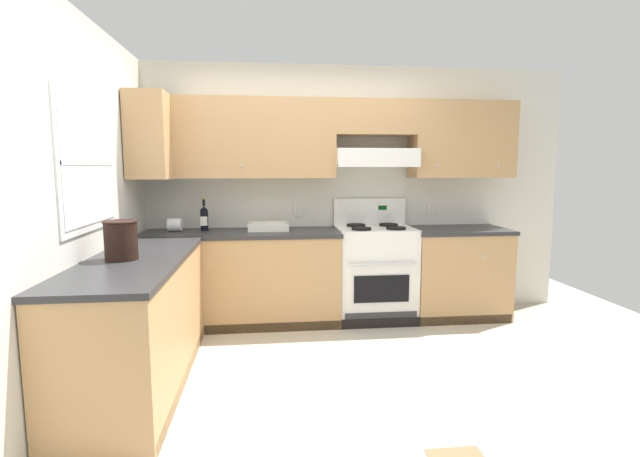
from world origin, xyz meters
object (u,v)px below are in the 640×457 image
(stove, at_px, (375,272))
(paper_towel_roll, at_px, (175,225))
(bucket, at_px, (121,239))
(wine_bottle, at_px, (204,217))
(bowl, at_px, (268,228))

(stove, bearing_deg, paper_towel_roll, 177.58)
(bucket, height_order, paper_towel_roll, bucket)
(stove, bearing_deg, wine_bottle, 176.56)
(bucket, bearing_deg, wine_bottle, 75.91)
(bowl, xyz_separation_m, bucket, (-0.98, -1.38, 0.11))
(wine_bottle, bearing_deg, paper_towel_roll, -176.24)
(wine_bottle, bearing_deg, stove, -3.44)
(bowl, bearing_deg, paper_towel_roll, 178.61)
(stove, bearing_deg, bucket, -147.04)
(paper_towel_roll, bearing_deg, bucket, -93.23)
(wine_bottle, xyz_separation_m, paper_towel_roll, (-0.28, -0.02, -0.07))
(stove, relative_size, paper_towel_roll, 9.15)
(wine_bottle, bearing_deg, bowl, -3.69)
(bowl, relative_size, bucket, 1.48)
(bucket, bearing_deg, bowl, 54.73)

